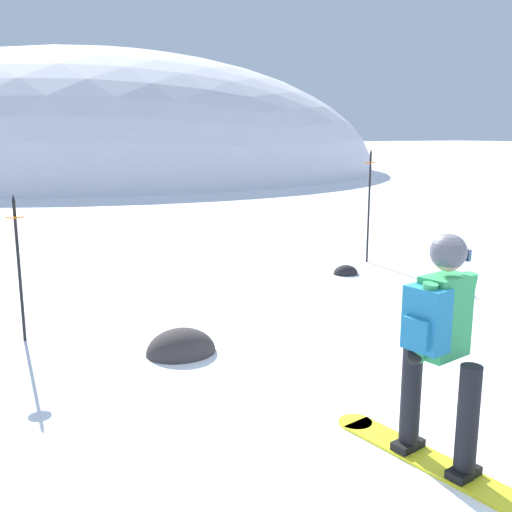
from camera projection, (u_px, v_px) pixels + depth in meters
The scene contains 7 objects.
ground_plane at pixel (402, 438), 4.70m from camera, with size 300.00×300.00×0.00m, color white.
ridge_peak_main at pixel (101, 172), 37.54m from camera, with size 35.10×31.59×14.69m.
snowboarder_main at pixel (439, 346), 4.13m from camera, with size 0.64×1.81×1.71m.
piste_marker_near at pixel (18, 258), 6.73m from camera, with size 0.20×0.20×1.72m.
piste_marker_far at pixel (369, 198), 10.93m from camera, with size 0.20×0.20×2.11m.
rock_mid at pixel (346, 274), 10.21m from camera, with size 0.44×0.37×0.31m.
rock_small at pixel (181, 353), 6.54m from camera, with size 0.78×0.66×0.54m.
Camera 1 is at (-2.94, -3.36, 2.38)m, focal length 41.55 mm.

